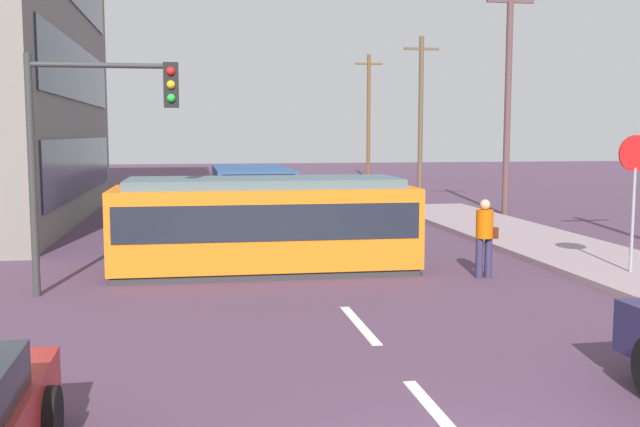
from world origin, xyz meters
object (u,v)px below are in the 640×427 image
(pedestrian_crossing, at_px, (485,234))
(utility_pole_distant, at_px, (369,115))
(streetcar_tram, at_px, (265,223))
(traffic_light_mast, at_px, (94,126))
(stop_sign, at_px, (635,175))
(utility_pole_far, at_px, (421,112))
(utility_pole_mid, at_px, (508,96))
(city_bus, at_px, (252,191))

(pedestrian_crossing, distance_m, utility_pole_distant, 33.58)
(streetcar_tram, height_order, traffic_light_mast, traffic_light_mast)
(traffic_light_mast, relative_size, utility_pole_distant, 0.55)
(stop_sign, distance_m, utility_pole_far, 22.25)
(stop_sign, height_order, utility_pole_mid, utility_pole_mid)
(streetcar_tram, height_order, utility_pole_mid, utility_pole_mid)
(streetcar_tram, xyz_separation_m, traffic_light_mast, (-3.35, -1.93, 2.11))
(city_bus, distance_m, pedestrian_crossing, 11.54)
(streetcar_tram, bearing_deg, utility_pole_far, 63.82)
(city_bus, relative_size, traffic_light_mast, 1.24)
(utility_pole_mid, xyz_separation_m, utility_pole_far, (-0.24, 9.98, -0.32))
(pedestrian_crossing, bearing_deg, utility_pole_distant, 80.89)
(traffic_light_mast, height_order, utility_pole_far, utility_pole_far)
(city_bus, bearing_deg, utility_pole_far, 48.82)
(city_bus, bearing_deg, utility_pole_distant, 67.08)
(utility_pole_mid, relative_size, utility_pole_far, 1.08)
(utility_pole_mid, bearing_deg, utility_pole_far, 91.37)
(city_bus, distance_m, utility_pole_distant, 24.32)
(traffic_light_mast, xyz_separation_m, utility_pole_mid, (13.34, 11.80, 1.23))
(streetcar_tram, xyz_separation_m, utility_pole_far, (9.76, 19.84, 3.02))
(pedestrian_crossing, relative_size, utility_pole_mid, 0.20)
(utility_pole_far, height_order, utility_pole_distant, utility_pole_distant)
(utility_pole_mid, bearing_deg, stop_sign, -101.48)
(city_bus, bearing_deg, traffic_light_mast, -108.73)
(pedestrian_crossing, relative_size, traffic_light_mast, 0.37)
(utility_pole_mid, bearing_deg, traffic_light_mast, -138.51)
(pedestrian_crossing, bearing_deg, streetcar_tram, 160.27)
(stop_sign, distance_m, utility_pole_distant, 33.73)
(streetcar_tram, bearing_deg, traffic_light_mast, -150.02)
(streetcar_tram, distance_m, stop_sign, 7.94)
(streetcar_tram, distance_m, utility_pole_far, 22.32)
(utility_pole_mid, bearing_deg, streetcar_tram, -135.37)
(stop_sign, bearing_deg, traffic_light_mast, 178.49)
(pedestrian_crossing, xyz_separation_m, utility_pole_far, (5.24, 21.46, 3.15))
(streetcar_tram, xyz_separation_m, stop_sign, (7.54, -2.22, 1.12))
(city_bus, distance_m, utility_pole_mid, 10.17)
(utility_pole_far, relative_size, utility_pole_distant, 0.96)
(stop_sign, height_order, utility_pole_distant, utility_pole_distant)
(stop_sign, height_order, traffic_light_mast, traffic_light_mast)
(pedestrian_crossing, xyz_separation_m, traffic_light_mast, (-7.86, -0.31, 2.24))
(city_bus, height_order, utility_pole_distant, utility_pole_distant)
(city_bus, xyz_separation_m, stop_sign, (7.13, -11.38, 1.12))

